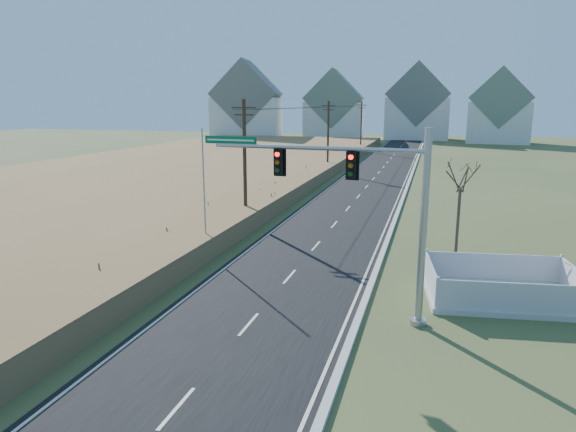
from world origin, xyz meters
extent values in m
plane|color=#394A24|center=(0.00, 0.00, 0.00)|extent=(260.00, 260.00, 0.00)
cube|color=black|center=(0.00, 50.00, 0.03)|extent=(8.00, 180.00, 0.06)
cube|color=#B2AFA8|center=(4.15, 50.00, 0.09)|extent=(0.30, 180.00, 0.18)
cube|color=olive|center=(-24.00, 40.00, 0.65)|extent=(38.00, 110.00, 1.30)
cylinder|color=#422D1E|center=(-6.50, 15.00, 4.50)|extent=(0.26, 0.26, 9.00)
cube|color=#422D1E|center=(-6.50, 15.00, 8.40)|extent=(1.80, 0.10, 0.10)
cube|color=#422D1E|center=(-6.50, 15.00, 7.90)|extent=(1.40, 0.10, 0.10)
cylinder|color=#422D1E|center=(-6.50, 45.00, 4.50)|extent=(0.26, 0.26, 9.00)
cube|color=#422D1E|center=(-6.50, 45.00, 8.40)|extent=(1.80, 0.10, 0.10)
cube|color=#422D1E|center=(-6.50, 45.00, 7.90)|extent=(1.40, 0.10, 0.10)
cylinder|color=#422D1E|center=(-6.50, 75.00, 4.50)|extent=(0.26, 0.26, 9.00)
cube|color=#422D1E|center=(-6.50, 75.00, 8.40)|extent=(1.80, 0.10, 0.10)
cube|color=#422D1E|center=(-6.50, 75.00, 7.90)|extent=(1.40, 0.10, 0.10)
cube|color=white|center=(-38.00, 100.00, 5.00)|extent=(17.38, 13.12, 10.00)
cube|color=slate|center=(-38.00, 100.00, 10.90)|extent=(17.69, 13.38, 16.29)
cube|color=white|center=(-18.00, 108.00, 4.50)|extent=(14.66, 10.95, 9.00)
cube|color=slate|center=(-18.00, 108.00, 9.90)|extent=(14.93, 11.17, 14.26)
cube|color=white|center=(2.00, 112.00, 5.00)|extent=(15.00, 10.00, 10.00)
cube|color=slate|center=(2.00, 112.00, 10.90)|extent=(15.27, 10.20, 15.27)
cube|color=white|center=(20.00, 104.00, 4.50)|extent=(13.87, 10.31, 9.00)
cube|color=slate|center=(20.00, 104.00, 9.90)|extent=(14.12, 10.51, 13.24)
cylinder|color=#9EA0A5|center=(6.50, 0.00, 0.11)|extent=(0.67, 0.67, 0.22)
cylinder|color=#9EA0A5|center=(6.50, 0.00, 3.91)|extent=(0.29, 0.29, 7.82)
cylinder|color=#9EA0A5|center=(2.05, 0.42, 6.93)|extent=(8.92, 1.01, 0.18)
cube|color=black|center=(3.61, 0.27, 6.30)|extent=(0.36, 0.31, 1.05)
cube|color=black|center=(0.49, 0.56, 6.30)|extent=(0.36, 0.31, 1.05)
cube|color=#056136|center=(-1.73, 0.77, 7.15)|extent=(2.45, 0.27, 0.34)
cube|color=#B7B5AD|center=(10.05, 3.84, 0.13)|extent=(7.18, 5.36, 0.25)
cube|color=#BCBCC1|center=(10.33, 1.75, 0.89)|extent=(6.29, 0.92, 1.27)
cube|color=#BCBCC1|center=(9.77, 5.94, 0.89)|extent=(6.29, 0.92, 1.27)
cube|color=#BCBCC1|center=(6.91, 3.42, 0.89)|extent=(0.64, 4.20, 1.27)
cube|color=white|center=(7.74, 1.52, 0.31)|extent=(0.47, 0.13, 0.58)
cube|color=#AD1E0B|center=(7.75, 1.49, 0.31)|extent=(0.37, 0.08, 0.17)
cylinder|color=#B7B5AD|center=(-5.83, 6.62, 0.07)|extent=(0.33, 0.33, 0.15)
cylinder|color=#9EA0A5|center=(-5.83, 6.62, 3.67)|extent=(0.09, 0.09, 7.35)
cylinder|color=#4C3F33|center=(8.28, 10.71, 1.93)|extent=(0.18, 0.18, 3.86)
camera|label=1|loc=(6.76, -19.91, 8.69)|focal=32.00mm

